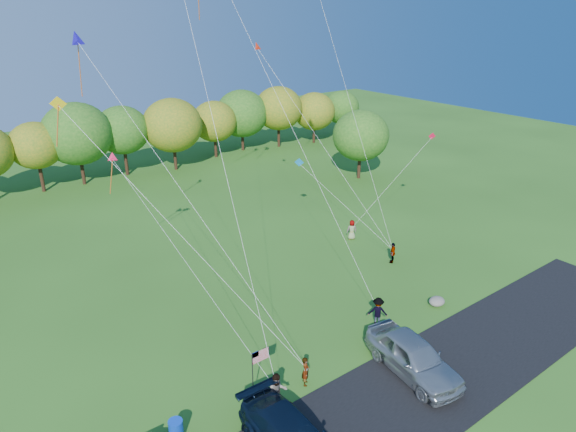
% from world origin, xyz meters
% --- Properties ---
extents(ground, '(140.00, 140.00, 0.00)m').
position_xyz_m(ground, '(0.00, 0.00, 0.00)').
color(ground, '#2B5919').
rests_on(ground, ground).
extents(asphalt_lane, '(44.00, 6.00, 0.06)m').
position_xyz_m(asphalt_lane, '(0.00, -4.00, 0.03)').
color(asphalt_lane, black).
rests_on(asphalt_lane, ground).
extents(treeline, '(75.73, 28.19, 8.51)m').
position_xyz_m(treeline, '(-0.99, 36.37, 4.74)').
color(treeline, '#3D2416').
rests_on(treeline, ground).
extents(minivan_silver, '(3.12, 6.02, 1.96)m').
position_xyz_m(minivan_silver, '(3.38, -2.95, 1.04)').
color(minivan_silver, '#9DA3A7').
rests_on(minivan_silver, asphalt_lane).
extents(flyer_a, '(0.66, 0.69, 1.58)m').
position_xyz_m(flyer_a, '(-1.48, -0.30, 0.79)').
color(flyer_a, '#4C4C59').
rests_on(flyer_a, ground).
extents(flyer_b, '(1.12, 0.99, 1.91)m').
position_xyz_m(flyer_b, '(-3.56, -0.80, 0.95)').
color(flyer_b, '#4C4C59').
rests_on(flyer_b, ground).
extents(flyer_c, '(1.28, 1.28, 1.78)m').
position_xyz_m(flyer_c, '(5.15, 1.17, 0.89)').
color(flyer_c, '#4C4C59').
rests_on(flyer_c, ground).
extents(flyer_d, '(0.99, 0.83, 1.58)m').
position_xyz_m(flyer_d, '(11.84, 6.07, 0.79)').
color(flyer_d, '#4C4C59').
rests_on(flyer_d, ground).
extents(flyer_e, '(0.94, 0.81, 1.62)m').
position_xyz_m(flyer_e, '(12.31, 10.86, 0.81)').
color(flyer_e, '#4C4C59').
rests_on(flyer_e, ground).
extents(trash_barrel, '(0.63, 0.63, 0.95)m').
position_xyz_m(trash_barrel, '(-8.13, 0.38, 0.48)').
color(trash_barrel, '#0D3DC3').
rests_on(trash_barrel, ground).
extents(flag_assembly, '(0.96, 0.62, 2.59)m').
position_xyz_m(flag_assembly, '(-3.80, 0.46, 1.95)').
color(flag_assembly, black).
rests_on(flag_assembly, ground).
extents(boulder_near, '(1.10, 0.86, 0.55)m').
position_xyz_m(boulder_near, '(4.43, 0.52, 0.27)').
color(boulder_near, gray).
rests_on(boulder_near, ground).
extents(boulder_far, '(1.08, 0.90, 0.56)m').
position_xyz_m(boulder_far, '(9.69, 0.38, 0.28)').
color(boulder_far, gray).
rests_on(boulder_far, ground).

